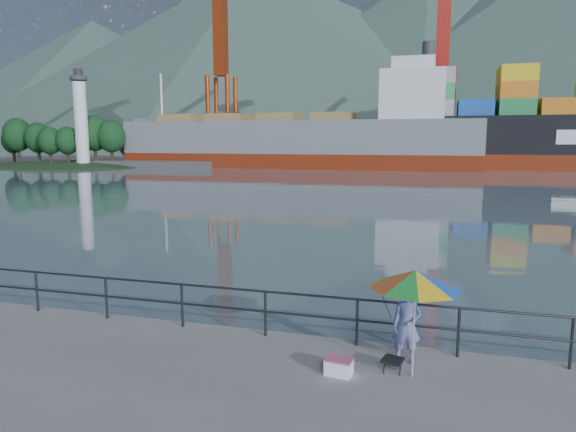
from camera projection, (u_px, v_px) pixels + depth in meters
The scene contains 11 objects.
harbor_water at pixel (417, 155), 133.53m from camera, with size 500.00×280.00×0.00m, color slate.
far_dock at pixel (465, 162), 95.64m from camera, with size 200.00×40.00×0.40m, color #514F4C.
guardrail at pixel (223, 309), 11.42m from camera, with size 22.00×0.06×1.03m.
mountains at pixel (534, 54), 191.69m from camera, with size 600.00×332.80×80.00m.
lighthouse_islet at pixel (56, 164), 83.66m from camera, with size 48.00×26.40×19.20m.
fisherman at pixel (407, 325), 9.76m from camera, with size 0.55×0.36×1.50m, color navy.
beach_umbrella at pixel (416, 280), 9.03m from camera, with size 1.78×1.78×1.98m.
folding_stool at pixel (392, 365), 9.49m from camera, with size 0.43×0.43×0.24m.
cooler_bag at pixel (339, 367), 9.35m from camera, with size 0.48×0.32×0.27m, color white.
fishing_rod at pixel (384, 345), 10.70m from camera, with size 0.02×0.02×2.07m, color black.
bulk_carrier at pixel (308, 140), 80.15m from camera, with size 55.48×9.60×14.50m.
Camera 1 is at (4.40, -8.47, 4.27)m, focal length 32.00 mm.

